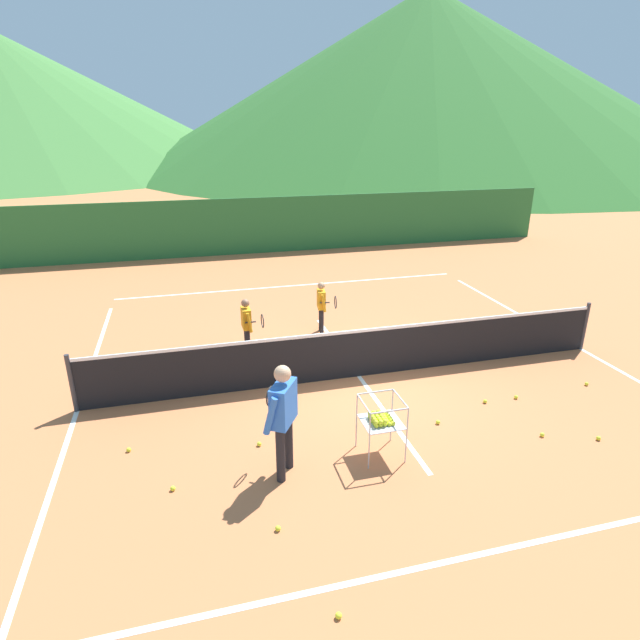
{
  "coord_description": "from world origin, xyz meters",
  "views": [
    {
      "loc": [
        -3.02,
        -8.5,
        4.62
      ],
      "look_at": [
        -0.65,
        0.49,
        1.04
      ],
      "focal_mm": 29.2,
      "sensor_mm": 36.0,
      "label": 1
    }
  ],
  "objects_px": {
    "student_1": "(322,303)",
    "tennis_ball_6": "(278,528)",
    "tennis_ball_5": "(438,422)",
    "tennis_ball_9": "(516,397)",
    "tennis_ball_0": "(129,450)",
    "tennis_ball_7": "(338,616)",
    "ball_cart": "(380,419)",
    "tennis_ball_1": "(542,435)",
    "tennis_net": "(360,353)",
    "instructor": "(283,411)",
    "tennis_ball_2": "(485,401)",
    "tennis_ball_8": "(598,438)",
    "tennis_ball_3": "(259,444)",
    "tennis_ball_4": "(587,384)",
    "student_0": "(247,322)",
    "tennis_ball_10": "(173,488)"
  },
  "relations": [
    {
      "from": "student_1",
      "to": "tennis_ball_6",
      "type": "bearing_deg",
      "value": -109.79
    },
    {
      "from": "tennis_ball_5",
      "to": "tennis_ball_9",
      "type": "height_order",
      "value": "same"
    },
    {
      "from": "tennis_ball_0",
      "to": "tennis_ball_7",
      "type": "bearing_deg",
      "value": -57.25
    },
    {
      "from": "ball_cart",
      "to": "tennis_ball_1",
      "type": "height_order",
      "value": "ball_cart"
    },
    {
      "from": "tennis_net",
      "to": "tennis_ball_1",
      "type": "bearing_deg",
      "value": -51.91
    },
    {
      "from": "instructor",
      "to": "ball_cart",
      "type": "xyz_separation_m",
      "value": [
        1.43,
        0.08,
        -0.41
      ]
    },
    {
      "from": "instructor",
      "to": "tennis_ball_0",
      "type": "bearing_deg",
      "value": 153.32
    },
    {
      "from": "tennis_ball_0",
      "to": "tennis_ball_7",
      "type": "height_order",
      "value": "same"
    },
    {
      "from": "instructor",
      "to": "tennis_ball_2",
      "type": "xyz_separation_m",
      "value": [
        3.76,
        1.0,
        -0.97
      ]
    },
    {
      "from": "tennis_ball_8",
      "to": "tennis_ball_9",
      "type": "bearing_deg",
      "value": 107.86
    },
    {
      "from": "ball_cart",
      "to": "tennis_ball_3",
      "type": "relative_size",
      "value": 13.22
    },
    {
      "from": "tennis_ball_0",
      "to": "tennis_ball_4",
      "type": "distance_m",
      "value": 8.1
    },
    {
      "from": "tennis_net",
      "to": "tennis_ball_2",
      "type": "xyz_separation_m",
      "value": [
        1.8,
        -1.54,
        -0.47
      ]
    },
    {
      "from": "student_1",
      "to": "tennis_ball_2",
      "type": "relative_size",
      "value": 17.9
    },
    {
      "from": "tennis_net",
      "to": "student_0",
      "type": "bearing_deg",
      "value": 141.68
    },
    {
      "from": "tennis_ball_3",
      "to": "instructor",
      "type": "bearing_deg",
      "value": -71.17
    },
    {
      "from": "student_0",
      "to": "tennis_ball_5",
      "type": "bearing_deg",
      "value": -52.84
    },
    {
      "from": "ball_cart",
      "to": "tennis_ball_3",
      "type": "bearing_deg",
      "value": 158.63
    },
    {
      "from": "tennis_ball_5",
      "to": "tennis_ball_9",
      "type": "relative_size",
      "value": 1.0
    },
    {
      "from": "tennis_ball_0",
      "to": "tennis_ball_6",
      "type": "relative_size",
      "value": 1.0
    },
    {
      "from": "instructor",
      "to": "tennis_ball_8",
      "type": "relative_size",
      "value": 24.52
    },
    {
      "from": "tennis_ball_8",
      "to": "tennis_ball_0",
      "type": "bearing_deg",
      "value": 167.62
    },
    {
      "from": "tennis_ball_0",
      "to": "tennis_ball_8",
      "type": "height_order",
      "value": "same"
    },
    {
      "from": "instructor",
      "to": "ball_cart",
      "type": "bearing_deg",
      "value": 3.04
    },
    {
      "from": "student_0",
      "to": "tennis_ball_7",
      "type": "xyz_separation_m",
      "value": [
        0.04,
        -6.44,
        -0.71
      ]
    },
    {
      "from": "tennis_ball_3",
      "to": "tennis_ball_6",
      "type": "distance_m",
      "value": 1.8
    },
    {
      "from": "tennis_ball_6",
      "to": "tennis_ball_7",
      "type": "relative_size",
      "value": 1.0
    },
    {
      "from": "tennis_ball_1",
      "to": "tennis_ball_10",
      "type": "height_order",
      "value": "same"
    },
    {
      "from": "tennis_ball_9",
      "to": "tennis_ball_3",
      "type": "bearing_deg",
      "value": -176.75
    },
    {
      "from": "tennis_ball_0",
      "to": "student_0",
      "type": "bearing_deg",
      "value": 53.76
    },
    {
      "from": "tennis_ball_1",
      "to": "tennis_ball_4",
      "type": "relative_size",
      "value": 1.0
    },
    {
      "from": "tennis_ball_0",
      "to": "tennis_ball_1",
      "type": "xyz_separation_m",
      "value": [
        6.22,
        -1.23,
        0.0
      ]
    },
    {
      "from": "tennis_ball_1",
      "to": "tennis_ball_0",
      "type": "bearing_deg",
      "value": 168.8
    },
    {
      "from": "tennis_ball_9",
      "to": "tennis_ball_10",
      "type": "bearing_deg",
      "value": -170.51
    },
    {
      "from": "instructor",
      "to": "tennis_net",
      "type": "bearing_deg",
      "value": 52.36
    },
    {
      "from": "tennis_ball_3",
      "to": "tennis_ball_4",
      "type": "bearing_deg",
      "value": 3.34
    },
    {
      "from": "tennis_ball_9",
      "to": "student_1",
      "type": "bearing_deg",
      "value": 123.13
    },
    {
      "from": "tennis_ball_10",
      "to": "tennis_ball_0",
      "type": "bearing_deg",
      "value": 120.75
    },
    {
      "from": "student_1",
      "to": "tennis_ball_2",
      "type": "bearing_deg",
      "value": -63.65
    },
    {
      "from": "tennis_ball_6",
      "to": "tennis_ball_1",
      "type": "bearing_deg",
      "value": 11.87
    },
    {
      "from": "tennis_ball_0",
      "to": "tennis_ball_6",
      "type": "bearing_deg",
      "value": -49.07
    },
    {
      "from": "student_1",
      "to": "tennis_ball_10",
      "type": "height_order",
      "value": "student_1"
    },
    {
      "from": "tennis_ball_1",
      "to": "tennis_ball_10",
      "type": "distance_m",
      "value": 5.58
    },
    {
      "from": "tennis_ball_1",
      "to": "tennis_ball_8",
      "type": "relative_size",
      "value": 1.0
    },
    {
      "from": "tennis_ball_1",
      "to": "tennis_ball_3",
      "type": "bearing_deg",
      "value": 168.43
    },
    {
      "from": "tennis_ball_3",
      "to": "tennis_ball_5",
      "type": "height_order",
      "value": "same"
    },
    {
      "from": "instructor",
      "to": "tennis_ball_2",
      "type": "height_order",
      "value": "instructor"
    },
    {
      "from": "tennis_net",
      "to": "tennis_ball_8",
      "type": "height_order",
      "value": "tennis_net"
    },
    {
      "from": "student_1",
      "to": "tennis_ball_1",
      "type": "relative_size",
      "value": 17.9
    },
    {
      "from": "tennis_ball_4",
      "to": "tennis_ball_5",
      "type": "distance_m",
      "value": 3.33
    }
  ]
}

